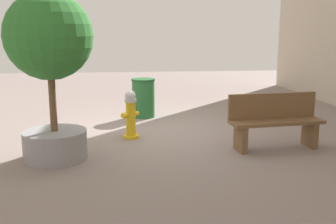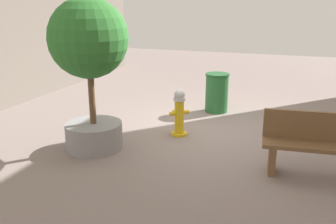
# 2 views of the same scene
# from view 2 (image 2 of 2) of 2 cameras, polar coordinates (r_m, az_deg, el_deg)

# --- Properties ---
(ground_plane) EXTENTS (23.40, 23.40, 0.00)m
(ground_plane) POSITION_cam_2_polar(r_m,az_deg,el_deg) (7.64, 6.76, -2.63)
(ground_plane) COLOR gray
(fire_hydrant) EXTENTS (0.36, 0.36, 0.92)m
(fire_hydrant) POSITION_cam_2_polar(r_m,az_deg,el_deg) (7.12, 1.72, -0.06)
(fire_hydrant) COLOR gold
(fire_hydrant) RESTS_ON ground_plane
(bench_near) EXTENTS (1.66, 0.61, 0.95)m
(bench_near) POSITION_cam_2_polar(r_m,az_deg,el_deg) (5.93, 22.23, -4.56)
(bench_near) COLOR brown
(bench_near) RESTS_ON ground_plane
(planter_tree) EXTENTS (1.33, 1.33, 2.60)m
(planter_tree) POSITION_cam_2_polar(r_m,az_deg,el_deg) (6.35, -12.06, 8.56)
(planter_tree) COLOR gray
(planter_tree) RESTS_ON ground_plane
(trash_bin) EXTENTS (0.55, 0.55, 0.91)m
(trash_bin) POSITION_cam_2_polar(r_m,az_deg,el_deg) (8.75, 7.54, 2.98)
(trash_bin) COLOR #266633
(trash_bin) RESTS_ON ground_plane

